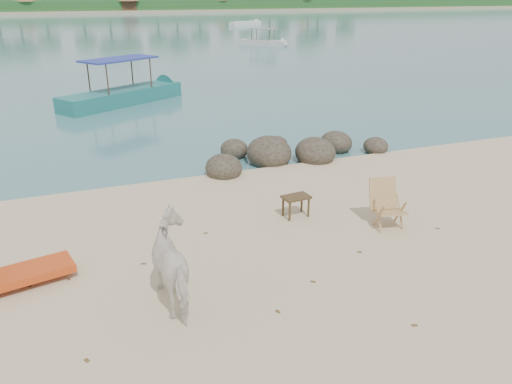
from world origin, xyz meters
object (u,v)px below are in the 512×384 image
cow (178,264)px  boat_near (119,66)px  side_table (296,207)px  lounge_chair (23,270)px  boulders (288,153)px  deck_chair (390,206)px

cow → boat_near: 17.22m
side_table → lounge_chair: (-5.77, -0.88, 0.06)m
boulders → side_table: boulders is taller
side_table → deck_chair: (1.68, -1.26, 0.27)m
deck_chair → boulders: bearing=102.4°
boulders → deck_chair: deck_chair is taller
lounge_chair → boat_near: boat_near is taller
cow → deck_chair: cow is taller
boat_near → side_table: bearing=-113.8°
deck_chair → boat_near: size_ratio=0.15×
cow → boulders: bearing=-133.3°
boulders → deck_chair: bearing=-89.7°
boulders → lounge_chair: 8.92m
boulders → lounge_chair: boulders is taller
cow → side_table: cow is taller
lounge_chair → cow: bearing=-43.8°
deck_chair → boat_near: bearing=115.2°
cow → side_table: (3.30, 2.38, -0.47)m
boulders → boat_near: size_ratio=0.90×
side_table → boat_near: (-2.07, 14.77, 1.46)m
deck_chair → cow: bearing=-155.4°
cow → lounge_chair: bearing=-36.9°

